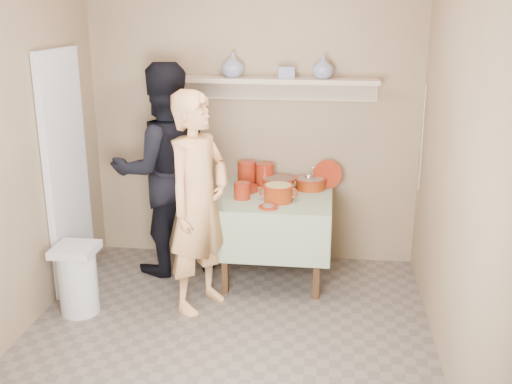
# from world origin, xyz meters

# --- Properties ---
(ground) EXTENTS (3.50, 3.50, 0.00)m
(ground) POSITION_xyz_m (0.00, 0.00, 0.00)
(ground) COLOR #685B51
(ground) RESTS_ON ground
(tile_panel) EXTENTS (0.06, 0.70, 2.00)m
(tile_panel) POSITION_xyz_m (-1.46, 0.95, 1.00)
(tile_panel) COLOR silver
(tile_panel) RESTS_ON ground
(plate_stack_a) EXTENTS (0.16, 0.16, 0.22)m
(plate_stack_a) POSITION_xyz_m (-0.04, 1.57, 0.87)
(plate_stack_a) COLOR maroon
(plate_stack_a) RESTS_ON serving_table
(plate_stack_b) EXTENTS (0.17, 0.17, 0.20)m
(plate_stack_b) POSITION_xyz_m (0.13, 1.58, 0.86)
(plate_stack_b) COLOR maroon
(plate_stack_b) RESTS_ON serving_table
(bowl_stack) EXTENTS (0.14, 0.14, 0.14)m
(bowl_stack) POSITION_xyz_m (-0.02, 1.15, 0.83)
(bowl_stack) COLOR maroon
(bowl_stack) RESTS_ON serving_table
(empty_bowl) EXTENTS (0.18, 0.18, 0.05)m
(empty_bowl) POSITION_xyz_m (-0.00, 1.36, 0.79)
(empty_bowl) COLOR maroon
(empty_bowl) RESTS_ON serving_table
(propped_lid) EXTENTS (0.27, 0.14, 0.25)m
(propped_lid) POSITION_xyz_m (0.69, 1.58, 0.88)
(propped_lid) COLOR maroon
(propped_lid) RESTS_ON serving_table
(vase_right) EXTENTS (0.20, 0.20, 0.19)m
(vase_right) POSITION_xyz_m (0.62, 1.62, 1.82)
(vase_right) COLOR navy
(vase_right) RESTS_ON wall_shelf
(vase_left) EXTENTS (0.27, 0.27, 0.21)m
(vase_left) POSITION_xyz_m (-0.17, 1.63, 1.83)
(vase_left) COLOR navy
(vase_left) RESTS_ON wall_shelf
(ceramic_box) EXTENTS (0.16, 0.13, 0.10)m
(ceramic_box) POSITION_xyz_m (0.30, 1.61, 1.77)
(ceramic_box) COLOR navy
(ceramic_box) RESTS_ON wall_shelf
(person_cook) EXTENTS (0.66, 0.75, 1.74)m
(person_cook) POSITION_xyz_m (-0.28, 0.67, 0.87)
(person_cook) COLOR tan
(person_cook) RESTS_ON ground
(person_helper) EXTENTS (1.14, 1.05, 1.87)m
(person_helper) POSITION_xyz_m (-0.74, 1.33, 0.94)
(person_helper) COLOR black
(person_helper) RESTS_ON ground
(room_shell) EXTENTS (3.04, 3.54, 2.62)m
(room_shell) POSITION_xyz_m (0.00, 0.00, 1.61)
(room_shell) COLOR #977D5C
(room_shell) RESTS_ON ground
(serving_table) EXTENTS (0.97, 0.97, 0.76)m
(serving_table) POSITION_xyz_m (0.25, 1.28, 0.64)
(serving_table) COLOR #4C2D16
(serving_table) RESTS_ON ground
(cazuela_meat_a) EXTENTS (0.30, 0.30, 0.10)m
(cazuela_meat_a) POSITION_xyz_m (0.26, 1.48, 0.82)
(cazuela_meat_a) COLOR maroon
(cazuela_meat_a) RESTS_ON serving_table
(cazuela_meat_b) EXTENTS (0.28, 0.28, 0.10)m
(cazuela_meat_b) POSITION_xyz_m (0.54, 1.51, 0.82)
(cazuela_meat_b) COLOR maroon
(cazuela_meat_b) RESTS_ON serving_table
(ladle) EXTENTS (0.08, 0.26, 0.19)m
(ladle) POSITION_xyz_m (0.53, 1.51, 0.87)
(ladle) COLOR silver
(ladle) RESTS_ON cazuela_meat_b
(cazuela_rice) EXTENTS (0.33, 0.25, 0.14)m
(cazuela_rice) POSITION_xyz_m (0.29, 1.12, 0.85)
(cazuela_rice) COLOR maroon
(cazuela_rice) RESTS_ON serving_table
(front_plate) EXTENTS (0.16, 0.16, 0.03)m
(front_plate) POSITION_xyz_m (0.23, 0.93, 0.77)
(front_plate) COLOR maroon
(front_plate) RESTS_ON serving_table
(wall_shelf) EXTENTS (1.80, 0.25, 0.21)m
(wall_shelf) POSITION_xyz_m (0.20, 1.65, 1.67)
(wall_shelf) COLOR tan
(wall_shelf) RESTS_ON room_shell
(trash_bin) EXTENTS (0.32, 0.32, 0.56)m
(trash_bin) POSITION_xyz_m (-1.21, 0.44, 0.28)
(trash_bin) COLOR silver
(trash_bin) RESTS_ON ground
(electrical_cord) EXTENTS (0.01, 0.05, 0.90)m
(electrical_cord) POSITION_xyz_m (1.47, 1.48, 1.25)
(electrical_cord) COLOR silver
(electrical_cord) RESTS_ON wall_shelf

